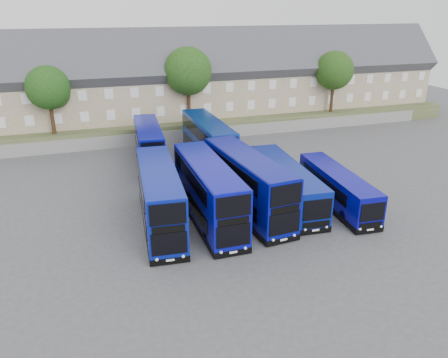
# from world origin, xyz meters

# --- Properties ---
(ground) EXTENTS (120.00, 120.00, 0.00)m
(ground) POSITION_xyz_m (0.00, 0.00, 0.00)
(ground) COLOR #4A4A4F
(ground) RESTS_ON ground
(retaining_wall) EXTENTS (70.00, 0.40, 1.50)m
(retaining_wall) POSITION_xyz_m (0.00, 24.00, 0.75)
(retaining_wall) COLOR slate
(retaining_wall) RESTS_ON ground
(earth_bank) EXTENTS (80.00, 20.00, 2.00)m
(earth_bank) POSITION_xyz_m (0.00, 34.00, 1.00)
(earth_bank) COLOR #3B4929
(earth_bank) RESTS_ON ground
(terrace_row) EXTENTS (66.00, 10.40, 11.20)m
(terrace_row) POSITION_xyz_m (6.00, 30.00, 6.60)
(terrace_row) COLOR gray
(terrace_row) RESTS_ON earth_bank
(dd_front_left) EXTENTS (3.59, 11.62, 4.55)m
(dd_front_left) POSITION_xyz_m (-5.99, 2.74, 2.24)
(dd_front_left) COLOR #081795
(dd_front_left) RESTS_ON ground
(dd_front_mid) EXTENTS (2.69, 11.69, 4.64)m
(dd_front_mid) POSITION_xyz_m (-2.29, 2.52, 2.28)
(dd_front_mid) COLOR #080CA2
(dd_front_mid) RESTS_ON ground
(dd_front_right) EXTENTS (3.70, 12.03, 4.71)m
(dd_front_right) POSITION_xyz_m (1.12, 3.06, 2.32)
(dd_front_right) COLOR #070D8B
(dd_front_right) RESTS_ON ground
(dd_rear_left) EXTENTS (3.32, 10.81, 4.23)m
(dd_rear_left) POSITION_xyz_m (-4.55, 16.54, 2.08)
(dd_rear_left) COLOR #080E9F
(dd_rear_left) RESTS_ON ground
(dd_rear_right) EXTENTS (2.76, 11.72, 4.65)m
(dd_rear_right) POSITION_xyz_m (1.41, 15.11, 2.29)
(dd_rear_right) COLOR navy
(dd_rear_right) RESTS_ON ground
(coach_east_a) EXTENTS (3.38, 12.17, 3.29)m
(coach_east_a) POSITION_xyz_m (4.86, 3.68, 1.61)
(coach_east_a) COLOR navy
(coach_east_a) RESTS_ON ground
(coach_east_b) EXTENTS (3.07, 10.84, 2.92)m
(coach_east_b) POSITION_xyz_m (8.67, 1.83, 1.43)
(coach_east_b) COLOR #080792
(coach_east_b) RESTS_ON ground
(tree_west) EXTENTS (4.80, 4.80, 7.65)m
(tree_west) POSITION_xyz_m (-13.85, 25.10, 7.05)
(tree_west) COLOR #382314
(tree_west) RESTS_ON earth_bank
(tree_mid) EXTENTS (5.76, 5.76, 9.18)m
(tree_mid) POSITION_xyz_m (2.15, 25.60, 8.07)
(tree_mid) COLOR #382314
(tree_mid) RESTS_ON earth_bank
(tree_east) EXTENTS (5.12, 5.12, 8.16)m
(tree_east) POSITION_xyz_m (22.15, 25.10, 7.39)
(tree_east) COLOR #382314
(tree_east) RESTS_ON earth_bank
(tree_far) EXTENTS (5.44, 5.44, 8.67)m
(tree_far) POSITION_xyz_m (28.15, 32.10, 7.73)
(tree_far) COLOR #382314
(tree_far) RESTS_ON earth_bank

